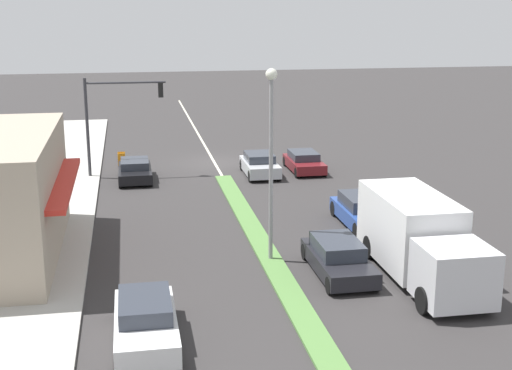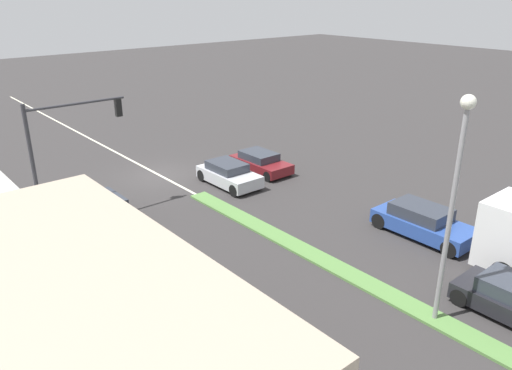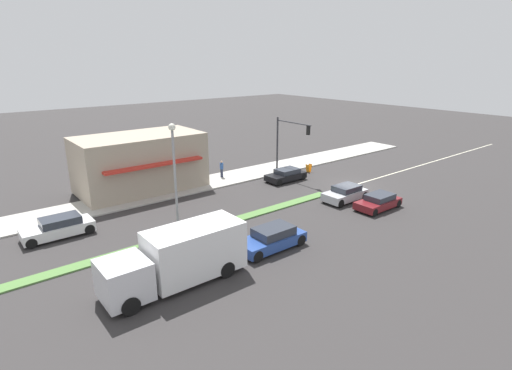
{
  "view_description": "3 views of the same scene",
  "coord_description": "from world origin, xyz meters",
  "views": [
    {
      "loc": [
        5.24,
        43.69,
        9.79
      ],
      "look_at": [
        -0.15,
        13.9,
        2.03
      ],
      "focal_mm": 50.0,
      "sensor_mm": 36.0,
      "label": 1
    },
    {
      "loc": [
        13.3,
        24.62,
        10.16
      ],
      "look_at": [
        0.68,
        9.61,
        2.45
      ],
      "focal_mm": 35.0,
      "sensor_mm": 36.0,
      "label": 2
    },
    {
      "loc": [
        -21.83,
        28.9,
        11.16
      ],
      "look_at": [
        0.45,
        11.1,
        2.13
      ],
      "focal_mm": 28.0,
      "sensor_mm": 36.0,
      "label": 3
    }
  ],
  "objects": [
    {
      "name": "ground_plane",
      "position": [
        0.0,
        18.0,
        0.0
      ],
      "size": [
        160.0,
        160.0,
        0.0
      ],
      "primitive_type": "plane",
      "color": "#333030"
    },
    {
      "name": "sidewalk_right",
      "position": [
        9.0,
        18.5,
        0.06
      ],
      "size": [
        4.0,
        73.0,
        0.12
      ],
      "primitive_type": "cube",
      "color": "#B2AFA8",
      "rests_on": "ground"
    },
    {
      "name": "median_strip",
      "position": [
        0.0,
        27.0,
        0.05
      ],
      "size": [
        0.9,
        46.0,
        0.1
      ],
      "primitive_type": "cube",
      "color": "#568442",
      "rests_on": "ground"
    },
    {
      "name": "lane_marking_center",
      "position": [
        0.0,
        0.0,
        0.0
      ],
      "size": [
        0.16,
        60.0,
        0.01
      ],
      "primitive_type": "cube",
      "color": "beige",
      "rests_on": "ground"
    },
    {
      "name": "building_corner_store",
      "position": [
        10.95,
        15.68,
        2.53
      ],
      "size": [
        6.31,
        10.56,
        4.82
      ],
      "color": "tan",
      "rests_on": "sidewalk_right"
    },
    {
      "name": "traffic_signal_main",
      "position": [
        6.12,
        2.69,
        3.9
      ],
      "size": [
        4.59,
        0.34,
        5.6
      ],
      "color": "#333338",
      "rests_on": "sidewalk_right"
    },
    {
      "name": "street_lamp",
      "position": [
        0.0,
        17.94,
        4.78
      ],
      "size": [
        0.44,
        0.44,
        7.37
      ],
      "color": "gray",
      "rests_on": "median_strip"
    },
    {
      "name": "pedestrian",
      "position": [
        9.51,
        8.14,
        0.98
      ],
      "size": [
        0.34,
        0.34,
        1.64
      ],
      "color": "#282D42",
      "rests_on": "sidewalk_right"
    },
    {
      "name": "warning_aframe_sign",
      "position": [
        5.76,
        -0.1,
        0.43
      ],
      "size": [
        0.45,
        0.53,
        0.84
      ],
      "color": "orange",
      "rests_on": "ground"
    },
    {
      "name": "delivery_truck",
      "position": [
        -5.0,
        20.47,
        1.47
      ],
      "size": [
        2.44,
        7.5,
        2.87
      ],
      "color": "silver",
      "rests_on": "ground"
    },
    {
      "name": "van_white",
      "position": [
        5.0,
        24.01,
        0.65
      ],
      "size": [
        1.83,
        4.35,
        1.34
      ],
      "color": "silver",
      "rests_on": "ground"
    },
    {
      "name": "sedan_silver",
      "position": [
        -2.2,
        3.84,
        0.62
      ],
      "size": [
        1.84,
        3.86,
        1.28
      ],
      "color": "#B7BABF",
      "rests_on": "ground"
    },
    {
      "name": "suv_black",
      "position": [
        5.0,
        3.79,
        0.56
      ],
      "size": [
        1.84,
        3.95,
        1.15
      ],
      "color": "black",
      "rests_on": "ground"
    },
    {
      "name": "sedan_dark",
      "position": [
        -2.2,
        19.73,
        0.61
      ],
      "size": [
        1.85,
        4.34,
        1.28
      ],
      "color": "black",
      "rests_on": "ground"
    },
    {
      "name": "sedan_maroon",
      "position": [
        -5.0,
        3.27,
        0.56
      ],
      "size": [
        1.82,
        3.89,
        1.16
      ],
      "color": "maroon",
      "rests_on": "ground"
    },
    {
      "name": "coupe_blue",
      "position": [
        -5.0,
        14.23,
        0.66
      ],
      "size": [
        1.9,
        4.39,
        1.37
      ],
      "color": "#284793",
      "rests_on": "ground"
    }
  ]
}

